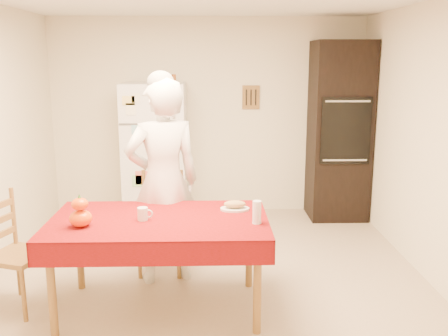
{
  "coord_description": "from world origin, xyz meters",
  "views": [
    {
      "loc": [
        0.03,
        -4.18,
        1.98
      ],
      "look_at": [
        0.15,
        0.2,
        1.02
      ],
      "focal_mm": 40.0,
      "sensor_mm": 36.0,
      "label": 1
    }
  ],
  "objects_px": {
    "dining_table": "(159,227)",
    "bread_plate": "(235,209)",
    "seated_woman": "(163,182)",
    "coffee_mug": "(143,214)",
    "pumpkin_lower": "(81,218)",
    "oven_cabinet": "(339,131)",
    "wine_glass": "(257,212)",
    "refrigerator": "(156,153)",
    "chair_far": "(162,218)",
    "chair_left": "(11,248)"
  },
  "relations": [
    {
      "from": "dining_table",
      "to": "bread_plate",
      "type": "distance_m",
      "value": 0.65
    },
    {
      "from": "seated_woman",
      "to": "coffee_mug",
      "type": "height_order",
      "value": "seated_woman"
    },
    {
      "from": "bread_plate",
      "to": "pumpkin_lower",
      "type": "bearing_deg",
      "value": -161.94
    },
    {
      "from": "dining_table",
      "to": "coffee_mug",
      "type": "bearing_deg",
      "value": -166.34
    },
    {
      "from": "oven_cabinet",
      "to": "coffee_mug",
      "type": "relative_size",
      "value": 22.0
    },
    {
      "from": "wine_glass",
      "to": "seated_woman",
      "type": "bearing_deg",
      "value": 137.92
    },
    {
      "from": "refrigerator",
      "to": "oven_cabinet",
      "type": "distance_m",
      "value": 2.29
    },
    {
      "from": "oven_cabinet",
      "to": "chair_far",
      "type": "xyz_separation_m",
      "value": [
        -2.07,
        -1.58,
        -0.59
      ]
    },
    {
      "from": "refrigerator",
      "to": "bread_plate",
      "type": "relative_size",
      "value": 7.08
    },
    {
      "from": "oven_cabinet",
      "to": "bread_plate",
      "type": "xyz_separation_m",
      "value": [
        -1.4,
        -2.17,
        -0.33
      ]
    },
    {
      "from": "wine_glass",
      "to": "bread_plate",
      "type": "relative_size",
      "value": 0.73
    },
    {
      "from": "coffee_mug",
      "to": "seated_woman",
      "type": "bearing_deg",
      "value": 79.75
    },
    {
      "from": "oven_cabinet",
      "to": "refrigerator",
      "type": "bearing_deg",
      "value": -178.82
    },
    {
      "from": "dining_table",
      "to": "refrigerator",
      "type": "bearing_deg",
      "value": 96.66
    },
    {
      "from": "refrigerator",
      "to": "chair_far",
      "type": "distance_m",
      "value": 1.58
    },
    {
      "from": "oven_cabinet",
      "to": "dining_table",
      "type": "height_order",
      "value": "oven_cabinet"
    },
    {
      "from": "pumpkin_lower",
      "to": "wine_glass",
      "type": "bearing_deg",
      "value": 1.55
    },
    {
      "from": "chair_far",
      "to": "seated_woman",
      "type": "xyz_separation_m",
      "value": [
        0.05,
        -0.24,
        0.41
      ]
    },
    {
      "from": "dining_table",
      "to": "bread_plate",
      "type": "bearing_deg",
      "value": 19.48
    },
    {
      "from": "coffee_mug",
      "to": "pumpkin_lower",
      "type": "relative_size",
      "value": 0.59
    },
    {
      "from": "coffee_mug",
      "to": "bread_plate",
      "type": "distance_m",
      "value": 0.77
    },
    {
      "from": "oven_cabinet",
      "to": "bread_plate",
      "type": "distance_m",
      "value": 2.6
    },
    {
      "from": "bread_plate",
      "to": "oven_cabinet",
      "type": "bearing_deg",
      "value": 57.1
    },
    {
      "from": "chair_far",
      "to": "bread_plate",
      "type": "bearing_deg",
      "value": -39.18
    },
    {
      "from": "chair_far",
      "to": "seated_woman",
      "type": "bearing_deg",
      "value": -76.79
    },
    {
      "from": "seated_woman",
      "to": "chair_far",
      "type": "bearing_deg",
      "value": -97.37
    },
    {
      "from": "chair_far",
      "to": "pumpkin_lower",
      "type": "distance_m",
      "value": 1.14
    },
    {
      "from": "oven_cabinet",
      "to": "chair_far",
      "type": "distance_m",
      "value": 2.67
    },
    {
      "from": "chair_far",
      "to": "chair_left",
      "type": "bearing_deg",
      "value": -144.43
    },
    {
      "from": "chair_left",
      "to": "bread_plate",
      "type": "bearing_deg",
      "value": -66.47
    },
    {
      "from": "dining_table",
      "to": "bread_plate",
      "type": "xyz_separation_m",
      "value": [
        0.6,
        0.21,
        0.08
      ]
    },
    {
      "from": "seated_woman",
      "to": "coffee_mug",
      "type": "relative_size",
      "value": 18.29
    },
    {
      "from": "dining_table",
      "to": "chair_far",
      "type": "xyz_separation_m",
      "value": [
        -0.06,
        0.8,
        -0.18
      ]
    },
    {
      "from": "refrigerator",
      "to": "bread_plate",
      "type": "bearing_deg",
      "value": -67.56
    },
    {
      "from": "chair_far",
      "to": "dining_table",
      "type": "bearing_deg",
      "value": -83.28
    },
    {
      "from": "bread_plate",
      "to": "wine_glass",
      "type": "bearing_deg",
      "value": -66.52
    },
    {
      "from": "chair_left",
      "to": "refrigerator",
      "type": "bearing_deg",
      "value": -3.15
    },
    {
      "from": "pumpkin_lower",
      "to": "chair_left",
      "type": "bearing_deg",
      "value": 159.65
    },
    {
      "from": "seated_woman",
      "to": "coffee_mug",
      "type": "bearing_deg",
      "value": 61.66
    },
    {
      "from": "seated_woman",
      "to": "wine_glass",
      "type": "relative_size",
      "value": 10.39
    },
    {
      "from": "oven_cabinet",
      "to": "coffee_mug",
      "type": "bearing_deg",
      "value": -131.42
    },
    {
      "from": "chair_left",
      "to": "oven_cabinet",
      "type": "bearing_deg",
      "value": -35.22
    },
    {
      "from": "chair_left",
      "to": "wine_glass",
      "type": "xyz_separation_m",
      "value": [
        1.94,
        -0.2,
        0.34
      ]
    },
    {
      "from": "oven_cabinet",
      "to": "chair_far",
      "type": "bearing_deg",
      "value": -142.63
    },
    {
      "from": "bread_plate",
      "to": "refrigerator",
      "type": "bearing_deg",
      "value": 112.44
    },
    {
      "from": "oven_cabinet",
      "to": "dining_table",
      "type": "bearing_deg",
      "value": -130.11
    },
    {
      "from": "chair_left",
      "to": "dining_table",
      "type": "bearing_deg",
      "value": -74.37
    },
    {
      "from": "chair_left",
      "to": "seated_woman",
      "type": "distance_m",
      "value": 1.34
    },
    {
      "from": "chair_left",
      "to": "coffee_mug",
      "type": "xyz_separation_m",
      "value": [
        1.07,
        -0.1,
        0.3
      ]
    },
    {
      "from": "oven_cabinet",
      "to": "bread_plate",
      "type": "bearing_deg",
      "value": -122.9
    }
  ]
}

